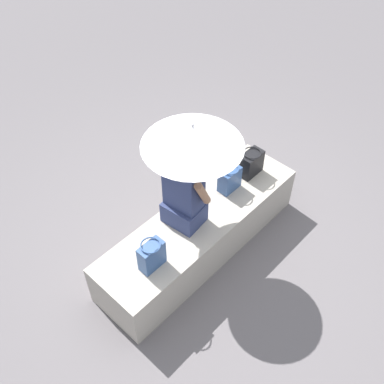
% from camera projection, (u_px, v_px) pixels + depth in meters
% --- Properties ---
extents(ground_plane, '(14.00, 14.00, 0.00)m').
position_uv_depth(ground_plane, '(199.00, 248.00, 4.64)').
color(ground_plane, '#605B5E').
extents(stone_bench, '(2.22, 0.63, 0.49)m').
position_uv_depth(stone_bench, '(199.00, 233.00, 4.46)').
color(stone_bench, '#A8A093').
rests_on(stone_bench, ground).
extents(person_seated, '(0.32, 0.49, 0.90)m').
position_uv_depth(person_seated, '(184.00, 191.00, 3.97)').
color(person_seated, navy).
rests_on(person_seated, stone_bench).
extents(parasol, '(0.84, 0.84, 1.08)m').
position_uv_depth(parasol, '(193.00, 136.00, 3.60)').
color(parasol, '#B7B7BC').
rests_on(parasol, stone_bench).
extents(handbag_black, '(0.24, 0.18, 0.28)m').
position_uv_depth(handbag_black, '(251.00, 163.00, 4.59)').
color(handbag_black, black).
rests_on(handbag_black, stone_bench).
extents(tote_bag_canvas, '(0.22, 0.17, 0.27)m').
position_uv_depth(tote_bag_canvas, '(230.00, 179.00, 4.44)').
color(tote_bag_canvas, '#335184').
rests_on(tote_bag_canvas, stone_bench).
extents(shoulder_bag_spare, '(0.23, 0.17, 0.29)m').
position_uv_depth(shoulder_bag_spare, '(152.00, 255.00, 3.81)').
color(shoulder_bag_spare, '#335184').
rests_on(shoulder_bag_spare, stone_bench).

